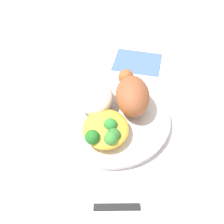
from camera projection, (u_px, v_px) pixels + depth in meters
ground_plane at (112, 121)px, 0.60m from camera, size 2.00×2.00×0.00m
plate at (112, 118)px, 0.59m from camera, size 0.25×0.25×0.02m
roasted_chicken at (132, 94)px, 0.57m from camera, size 0.12×0.07×0.07m
rice_pile at (95, 97)px, 0.59m from camera, size 0.10×0.08×0.05m
mac_cheese_with_broccoli at (106, 130)px, 0.53m from camera, size 0.10×0.09×0.04m
fork at (97, 190)px, 0.48m from camera, size 0.02×0.14×0.01m
knife at (95, 207)px, 0.46m from camera, size 0.02×0.19×0.01m
napkin at (137, 62)px, 0.74m from camera, size 0.13×0.15×0.00m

